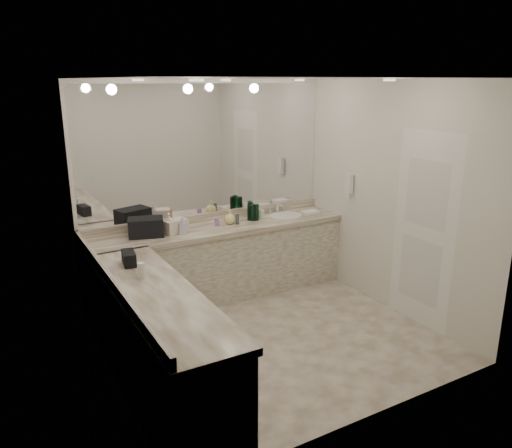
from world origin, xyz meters
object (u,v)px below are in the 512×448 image
black_toiletry_bag (146,227)px  hand_towel (310,212)px  cream_cosmetic_case (175,226)px  soap_bottle_a (169,223)px  soap_bottle_c (230,217)px  soap_bottle_b (182,226)px  sink (285,216)px  wall_phone (349,184)px

black_toiletry_bag → hand_towel: size_ratio=1.71×
cream_cosmetic_case → soap_bottle_a: 0.08m
soap_bottle_c → soap_bottle_b: bearing=-171.1°
sink → hand_towel: (0.34, -0.08, 0.02)m
sink → soap_bottle_b: size_ratio=2.28×
black_toiletry_bag → soap_bottle_a: (0.27, -0.02, 0.01)m
cream_cosmetic_case → soap_bottle_a: size_ratio=1.15×
wall_phone → soap_bottle_a: 2.26m
cream_cosmetic_case → hand_towel: cream_cosmetic_case is taller
soap_bottle_a → cream_cosmetic_case: bearing=-6.6°
cream_cosmetic_case → soap_bottle_b: bearing=-75.8°
sink → cream_cosmetic_case: size_ratio=1.65×
cream_cosmetic_case → soap_bottle_c: (0.70, 0.01, 0.01)m
wall_phone → soap_bottle_a: size_ratio=1.03×
wall_phone → sink: bearing=140.4°
wall_phone → black_toiletry_bag: wall_phone is taller
black_toiletry_bag → soap_bottle_a: size_ratio=1.64×
hand_towel → soap_bottle_a: 1.91m
cream_cosmetic_case → soap_bottle_a: (-0.07, 0.01, 0.04)m
hand_towel → soap_bottle_c: 1.14m
wall_phone → soap_bottle_c: wall_phone is taller
cream_cosmetic_case → soap_bottle_b: soap_bottle_b is taller
hand_towel → soap_bottle_a: size_ratio=0.96×
soap_bottle_b → soap_bottle_c: bearing=8.9°
soap_bottle_a → soap_bottle_b: bearing=-39.8°
cream_cosmetic_case → hand_towel: bearing=-18.0°
soap_bottle_a → soap_bottle_c: soap_bottle_a is taller
cream_cosmetic_case → soap_bottle_b: size_ratio=1.39×
hand_towel → soap_bottle_b: 1.78m
black_toiletry_bag → cream_cosmetic_case: black_toiletry_bag is taller
soap_bottle_b → black_toiletry_bag: bearing=162.3°
wall_phone → soap_bottle_a: bearing=166.6°
sink → black_toiletry_bag: black_toiletry_bag is taller
black_toiletry_bag → soap_bottle_b: (0.39, -0.12, -0.01)m
soap_bottle_b → sink: bearing=3.3°
sink → hand_towel: bearing=-12.9°
cream_cosmetic_case → hand_towel: size_ratio=1.19×
black_toiletry_bag → hand_towel: black_toiletry_bag is taller
wall_phone → hand_towel: wall_phone is taller
cream_cosmetic_case → soap_bottle_b: 0.11m
black_toiletry_bag → soap_bottle_b: bearing=-17.7°
black_toiletry_bag → soap_bottle_c: bearing=-1.2°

